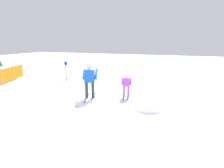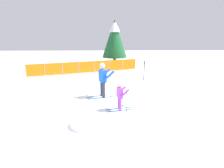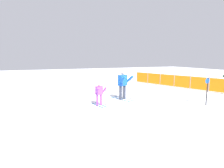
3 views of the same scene
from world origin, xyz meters
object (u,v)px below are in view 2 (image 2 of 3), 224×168
(trail_marker, at_px, (144,68))
(safety_fence, at_px, (86,67))
(skier_adult, at_px, (103,77))
(skier_child, at_px, (120,94))
(conifer_far, at_px, (115,38))

(trail_marker, bearing_deg, safety_fence, 149.16)
(skier_adult, bearing_deg, safety_fence, 85.09)
(safety_fence, relative_size, trail_marker, 6.15)
(skier_adult, bearing_deg, trail_marker, 30.85)
(skier_child, xyz_separation_m, trail_marker, (2.10, 5.11, 0.16))
(skier_child, distance_m, safety_fence, 8.06)
(skier_adult, relative_size, skier_child, 1.45)
(safety_fence, bearing_deg, skier_adult, -75.73)
(skier_child, bearing_deg, trail_marker, 54.16)
(skier_child, height_order, trail_marker, trail_marker)
(skier_adult, height_order, skier_child, skier_adult)
(conifer_far, distance_m, trail_marker, 6.50)
(skier_child, height_order, conifer_far, conifer_far)
(skier_adult, height_order, conifer_far, conifer_far)
(skier_adult, bearing_deg, skier_child, -85.40)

